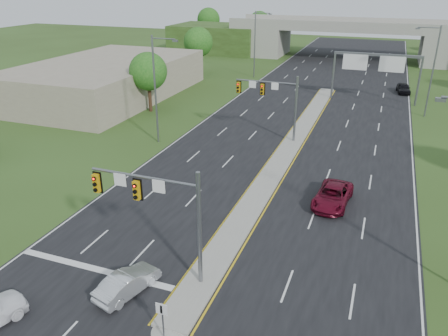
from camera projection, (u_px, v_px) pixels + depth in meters
ground at (201, 283)px, 25.02m from camera, size 240.00×240.00×0.00m
road at (310, 116)px, 55.05m from camera, size 24.00×160.00×0.02m
median at (289, 147)px, 44.72m from camera, size 2.00×54.00×0.16m
median_nose at (169, 330)px, 21.55m from camera, size 2.00×2.00×0.16m
lane_markings at (295, 130)px, 50.02m from camera, size 23.72×160.00×0.01m
signal_mast_near at (160, 205)px, 23.78m from camera, size 6.62×0.60×7.00m
signal_mast_far at (275, 97)px, 45.24m from camera, size 6.62×0.60×7.00m
keep_right_sign at (162, 315)px, 20.53m from camera, size 0.60×0.13×2.20m
sign_gantry at (375, 64)px, 59.33m from camera, size 11.58×0.44×6.67m
overpass at (350, 42)px, 92.26m from camera, size 80.00×14.00×8.10m
lightpole_l_mid at (157, 85)px, 43.99m from camera, size 2.85×0.25×11.00m
lightpole_l_far at (256, 41)px, 74.03m from camera, size 2.85×0.25×11.00m
lightpole_r_far at (432, 68)px, 52.65m from camera, size 2.85×0.25×11.00m
tree_l_near at (148, 72)px, 55.09m from camera, size 4.80×4.80×7.60m
tree_l_mid at (198, 42)px, 77.69m from camera, size 5.20×5.20×8.12m
tree_back_a at (209, 19)px, 115.51m from camera, size 6.00×6.00×8.85m
tree_back_b at (259, 23)px, 111.17m from camera, size 5.60×5.60×8.32m
commercial_building at (106, 79)px, 63.65m from camera, size 18.00×30.00×5.00m
car_silver at (128, 283)px, 24.00m from camera, size 2.38×4.22×1.32m
car_far_a at (333, 196)px, 33.42m from camera, size 2.86×5.45×1.46m
car_far_c at (404, 88)px, 65.84m from camera, size 2.25×4.46×1.46m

